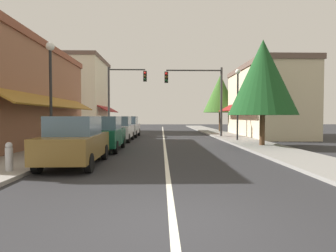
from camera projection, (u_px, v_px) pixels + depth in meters
name	position (u px, v px, depth m)	size (l,w,h in m)	color
ground_plane	(164.00, 138.00, 22.57)	(80.00, 80.00, 0.00)	#28282B
sidewalk_left	(95.00, 138.00, 22.44)	(2.60, 56.00, 0.12)	gray
sidewalk_right	(232.00, 138.00, 22.70)	(2.60, 56.00, 0.12)	gray
lane_center_stripe	(164.00, 138.00, 22.57)	(0.14, 52.00, 0.01)	silver
storefront_left_block	(9.00, 94.00, 16.27)	(5.63, 14.20, 6.07)	#8E5B42
storefront_right_block	(266.00, 101.00, 24.68)	(5.63, 10.20, 6.17)	beige
storefront_far_left	(79.00, 95.00, 32.20)	(6.91, 8.20, 8.32)	beige
parked_car_nearest_left	(75.00, 141.00, 10.08)	(1.86, 4.14, 1.77)	brown
parked_car_second_left	(104.00, 134.00, 14.56)	(1.81, 4.11, 1.77)	#0F4C33
parked_car_third_left	(119.00, 129.00, 20.00)	(1.79, 4.10, 1.77)	silver
parked_car_far_left	(128.00, 127.00, 24.41)	(1.85, 4.13, 1.77)	#B7BABF
traffic_signal_mast_arm	(202.00, 90.00, 23.39)	(4.82, 0.50, 5.82)	#333333
traffic_signal_left_corner	(121.00, 90.00, 24.70)	(3.43, 0.50, 6.10)	#333333
street_lamp_left_near	(51.00, 80.00, 12.14)	(0.36, 0.36, 4.94)	black
street_lamp_right_mid	(238.00, 93.00, 19.59)	(0.36, 0.36, 5.04)	black
tree_right_near	(263.00, 78.00, 16.13)	(3.91, 3.91, 6.14)	#4C331E
tree_right_far	(220.00, 94.00, 31.07)	(3.76, 3.76, 6.34)	#4C331E
fire_hydrant	(9.00, 157.00, 8.56)	(0.22, 0.22, 0.87)	#B2B2B7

